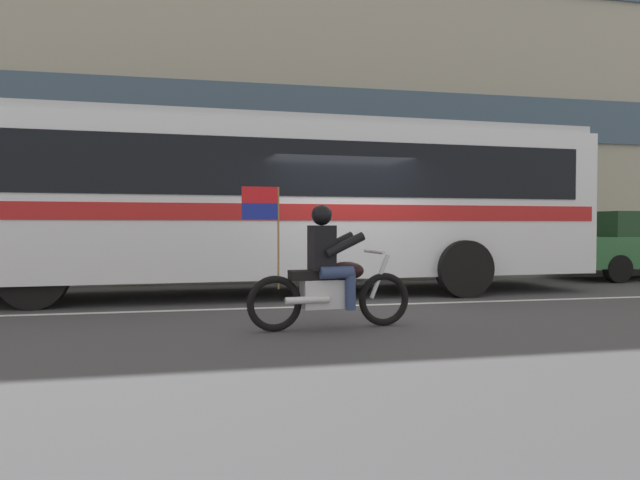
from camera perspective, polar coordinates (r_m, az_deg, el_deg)
name	(u,v)px	position (r m, az deg, el deg)	size (l,w,h in m)	color
ground_plane	(347,301)	(9.96, 2.72, -6.07)	(60.00, 60.00, 0.00)	#3D3D3F
sidewalk_curb	(298,273)	(14.92, -2.19, -3.28)	(28.00, 3.80, 0.15)	gray
lane_center_stripe	(356,305)	(9.39, 3.64, -6.51)	(26.60, 0.14, 0.01)	silver
office_building_facade	(285,44)	(17.97, -3.49, 18.98)	(28.00, 0.89, 13.42)	gray
transit_bus	(270,195)	(10.85, -5.01, 4.51)	(12.45, 3.06, 3.22)	silver
motorcycle_with_rider	(329,276)	(7.20, 0.90, -3.62)	(2.19, 0.64, 1.78)	black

